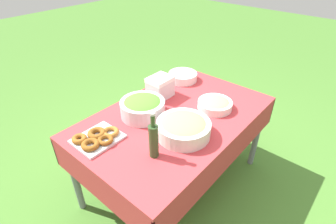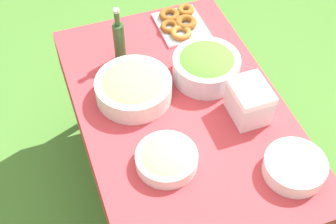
# 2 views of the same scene
# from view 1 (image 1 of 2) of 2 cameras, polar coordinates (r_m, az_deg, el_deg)

# --- Properties ---
(ground_plane) EXTENTS (14.00, 14.00, 0.00)m
(ground_plane) POSITION_cam_1_polar(r_m,az_deg,el_deg) (2.40, 1.28, -15.08)
(ground_plane) COLOR #477A2D
(picnic_table) EXTENTS (1.45, 0.92, 0.72)m
(picnic_table) POSITION_cam_1_polar(r_m,az_deg,el_deg) (1.97, 1.51, -2.89)
(picnic_table) COLOR #B73338
(picnic_table) RESTS_ON ground_plane
(salad_bowl) EXTENTS (0.32, 0.32, 0.14)m
(salad_bowl) POSITION_cam_1_polar(r_m,az_deg,el_deg) (1.89, -5.55, 1.17)
(salad_bowl) COLOR silver
(salad_bowl) RESTS_ON picnic_table
(pasta_bowl) EXTENTS (0.26, 0.26, 0.08)m
(pasta_bowl) POSITION_cam_1_polar(r_m,az_deg,el_deg) (2.00, 10.18, 1.72)
(pasta_bowl) COLOR white
(pasta_bowl) RESTS_ON picnic_table
(donut_platter) EXTENTS (0.31, 0.26, 0.05)m
(donut_platter) POSITION_cam_1_polar(r_m,az_deg,el_deg) (1.73, -15.19, -5.48)
(donut_platter) COLOR silver
(donut_platter) RESTS_ON picnic_table
(plate_stack) EXTENTS (0.26, 0.26, 0.07)m
(plate_stack) POSITION_cam_1_polar(r_m,az_deg,el_deg) (2.39, 3.22, 7.70)
(plate_stack) COLOR white
(plate_stack) RESTS_ON picnic_table
(olive_oil_bottle) EXTENTS (0.06, 0.06, 0.31)m
(olive_oil_bottle) POSITION_cam_1_polar(r_m,az_deg,el_deg) (1.51, -3.15, -6.03)
(olive_oil_bottle) COLOR #2D4723
(olive_oil_bottle) RESTS_ON picnic_table
(bread_bowl) EXTENTS (0.35, 0.35, 0.12)m
(bread_bowl) POSITION_cam_1_polar(r_m,az_deg,el_deg) (1.70, 3.39, -3.33)
(bread_bowl) COLOR silver
(bread_bowl) RESTS_ON picnic_table
(cooler_box) EXTENTS (0.19, 0.16, 0.17)m
(cooler_box) POSITION_cam_1_polar(r_m,az_deg,el_deg) (2.11, -1.70, 5.45)
(cooler_box) COLOR silver
(cooler_box) RESTS_ON picnic_table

